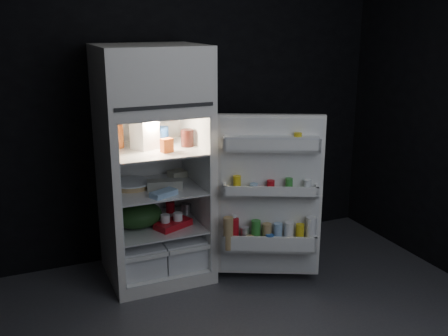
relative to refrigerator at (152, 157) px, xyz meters
name	(u,v)px	position (x,y,z in m)	size (l,w,h in m)	color
wall_back	(153,97)	(0.12, 0.38, 0.39)	(4.00, 0.00, 2.70)	black
refrigerator	(152,157)	(0.00, 0.00, 0.00)	(0.76, 0.71, 1.78)	white
fridge_door	(270,201)	(0.72, -0.54, -0.28)	(0.73, 0.48, 1.22)	white
milk_jug	(145,133)	(-0.06, -0.01, 0.19)	(0.16, 0.16, 0.24)	white
mayo_jar	(161,136)	(0.08, 0.04, 0.14)	(0.12, 0.12, 0.14)	#1D4CA1
jam_jar	(187,138)	(0.26, -0.07, 0.14)	(0.10, 0.10, 0.13)	black
amber_bottle	(118,133)	(-0.23, 0.09, 0.18)	(0.08, 0.08, 0.22)	#CF5B21
small_carton	(167,145)	(0.06, -0.18, 0.12)	(0.08, 0.06, 0.10)	#CE5118
egg_carton	(165,185)	(0.05, -0.12, -0.19)	(0.26, 0.10, 0.07)	gray
pie	(132,185)	(-0.16, 0.01, -0.21)	(0.27, 0.27, 0.04)	tan
flat_package	(164,193)	(0.00, -0.27, -0.21)	(0.19, 0.10, 0.04)	#8DB3DA
wrapped_pkg	(177,174)	(0.24, 0.15, -0.20)	(0.13, 0.11, 0.05)	beige
produce_bag	(138,215)	(-0.14, -0.05, -0.43)	(0.37, 0.31, 0.20)	#193815
yogurt_tray	(173,224)	(0.10, -0.15, -0.50)	(0.27, 0.15, 0.05)	#AE0E17
small_can_red	(170,207)	(0.18, 0.16, -0.48)	(0.07, 0.07, 0.09)	#AE0E17
small_can_silver	(186,209)	(0.28, 0.06, -0.48)	(0.07, 0.07, 0.09)	silver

